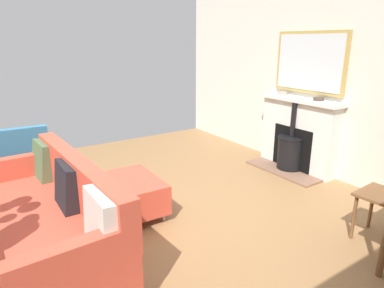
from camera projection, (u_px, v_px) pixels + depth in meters
The scene contains 9 objects.
ground_plane at pixel (131, 232), 3.21m from camera, with size 5.64×5.86×0.01m, color olive.
wall_left at pixel (329, 71), 4.31m from camera, with size 0.12×5.86×2.74m, color silver.
fireplace at pixel (296, 138), 4.67m from camera, with size 0.56×1.23×1.01m.
mirror_over_mantel at pixel (310, 62), 4.43m from camera, with size 0.04×1.08×0.80m.
mantel_bowl_near at pixel (283, 93), 4.77m from camera, with size 0.13×0.13×0.04m.
mantel_bowl_far at pixel (319, 99), 4.30m from camera, with size 0.13×0.13×0.04m.
sofa at pixel (44, 222), 2.68m from camera, with size 0.97×1.97×0.83m.
ottoman at pixel (129, 194), 3.46m from camera, with size 0.61×0.76×0.39m.
armchair_accent at pixel (20, 153), 3.98m from camera, with size 0.70×0.61×0.81m.
Camera 1 is at (1.09, 2.68, 1.73)m, focal length 31.58 mm.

